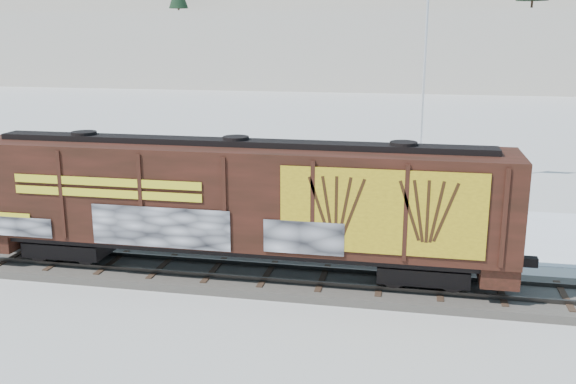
% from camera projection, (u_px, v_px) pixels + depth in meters
% --- Properties ---
extents(ground, '(500.00, 500.00, 0.00)m').
position_uv_depth(ground, '(268.00, 281.00, 23.00)').
color(ground, white).
rests_on(ground, ground).
extents(rail_track, '(50.00, 3.40, 0.43)m').
position_uv_depth(rail_track, '(268.00, 277.00, 22.97)').
color(rail_track, '#59544C').
rests_on(rail_track, ground).
extents(parking_strip, '(40.00, 8.00, 0.03)m').
position_uv_depth(parking_strip, '(304.00, 222.00, 30.13)').
color(parking_strip, white).
rests_on(parking_strip, ground).
extents(hillside, '(360.00, 110.00, 93.00)m').
position_uv_depth(hillside, '(400.00, 8.00, 152.55)').
color(hillside, white).
rests_on(hillside, ground).
extents(hopper_railcar, '(18.91, 3.06, 4.67)m').
position_uv_depth(hopper_railcar, '(237.00, 198.00, 22.47)').
color(hopper_railcar, black).
rests_on(hopper_railcar, rail_track).
extents(flagpole, '(2.30, 0.90, 12.51)m').
position_uv_depth(flagpole, '(425.00, 106.00, 35.88)').
color(flagpole, silver).
rests_on(flagpole, ground).
extents(car_silver, '(4.32, 2.84, 1.37)m').
position_uv_depth(car_silver, '(73.00, 204.00, 30.59)').
color(car_silver, '#ADAFB4').
rests_on(car_silver, parking_strip).
extents(car_white, '(4.44, 2.92, 1.38)m').
position_uv_depth(car_white, '(364.00, 213.00, 29.12)').
color(car_white, silver).
rests_on(car_white, parking_strip).
extents(car_dark, '(4.87, 2.11, 1.40)m').
position_uv_depth(car_dark, '(388.00, 207.00, 30.03)').
color(car_dark, black).
rests_on(car_dark, parking_strip).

